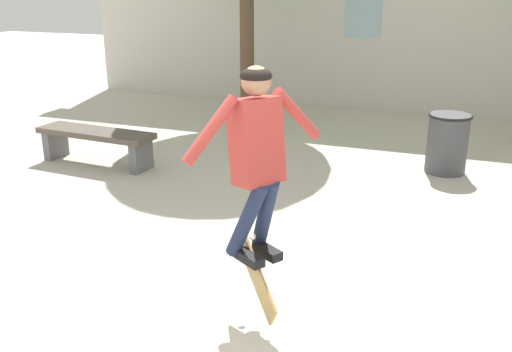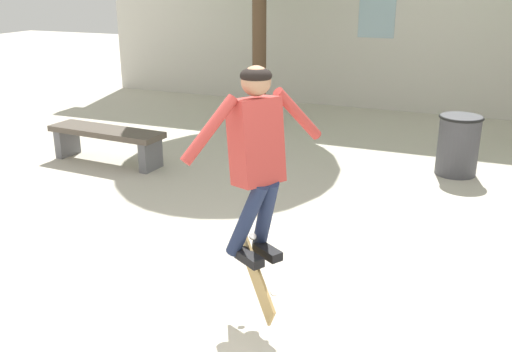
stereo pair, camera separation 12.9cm
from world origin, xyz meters
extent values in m
cube|color=beige|center=(0.00, 8.76, 1.82)|extent=(13.01, 0.40, 3.64)
cube|color=#99B7C6|center=(-0.50, 8.55, 1.86)|extent=(0.70, 0.02, 0.90)
cylinder|color=brown|center=(-2.32, 7.01, 1.44)|extent=(0.26, 0.26, 2.88)
cube|color=brown|center=(-3.27, 3.58, 0.46)|extent=(1.78, 0.59, 0.08)
cube|color=slate|center=(-4.03, 3.64, 0.21)|extent=(0.15, 0.41, 0.42)
cube|color=slate|center=(-2.52, 3.53, 0.21)|extent=(0.15, 0.41, 0.42)
cylinder|color=#47474C|center=(1.39, 4.95, 0.40)|extent=(0.53, 0.53, 0.81)
torus|color=black|center=(1.39, 4.95, 0.79)|extent=(0.57, 0.57, 0.04)
cube|color=#B23833|center=(0.21, 0.73, 1.43)|extent=(0.42, 0.44, 0.63)
sphere|color=#A37556|center=(0.21, 0.73, 1.86)|extent=(0.29, 0.29, 0.21)
ellipsoid|color=black|center=(0.21, 0.73, 1.90)|extent=(0.30, 0.30, 0.12)
cylinder|color=#1E2847|center=(0.25, 0.80, 0.85)|extent=(0.33, 0.35, 0.66)
cube|color=black|center=(0.28, 0.79, 0.55)|extent=(0.27, 0.22, 0.07)
cylinder|color=#1E2847|center=(0.16, 0.66, 0.85)|extent=(0.40, 0.22, 0.66)
cube|color=black|center=(0.19, 0.64, 0.55)|extent=(0.27, 0.22, 0.07)
cylinder|color=#B23833|center=(0.41, 1.05, 1.58)|extent=(0.30, 0.42, 0.44)
cylinder|color=#B23833|center=(0.01, 0.41, 1.58)|extent=(0.30, 0.42, 0.44)
cube|color=#AD894C|center=(0.23, 0.66, 0.43)|extent=(0.55, 0.57, 0.60)
cylinder|color=silver|center=(0.44, 0.50, 0.40)|extent=(0.08, 0.08, 0.04)
cylinder|color=silver|center=(0.36, 0.60, 0.20)|extent=(0.08, 0.08, 0.04)
cylinder|color=silver|center=(0.16, 0.79, 0.66)|extent=(0.08, 0.08, 0.04)
cylinder|color=silver|center=(0.07, 0.89, 0.47)|extent=(0.08, 0.08, 0.04)
camera|label=1|loc=(1.56, -2.89, 2.53)|focal=40.00mm
camera|label=2|loc=(1.68, -2.84, 2.53)|focal=40.00mm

